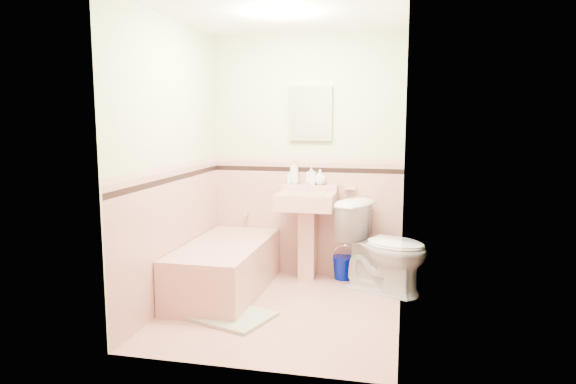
% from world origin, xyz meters
% --- Properties ---
extents(floor, '(2.20, 2.20, 0.00)m').
position_xyz_m(floor, '(0.00, 0.00, 0.00)').
color(floor, tan).
rests_on(floor, ground).
extents(ceiling, '(2.20, 2.20, 0.00)m').
position_xyz_m(ceiling, '(0.00, 0.00, 2.50)').
color(ceiling, white).
rests_on(ceiling, ground).
extents(wall_back, '(2.50, 0.00, 2.50)m').
position_xyz_m(wall_back, '(0.00, 1.10, 1.25)').
color(wall_back, '#F9EECB').
rests_on(wall_back, ground).
extents(wall_front, '(2.50, 0.00, 2.50)m').
position_xyz_m(wall_front, '(0.00, -1.10, 1.25)').
color(wall_front, '#F9EECB').
rests_on(wall_front, ground).
extents(wall_left, '(0.00, 2.50, 2.50)m').
position_xyz_m(wall_left, '(-1.00, 0.00, 1.25)').
color(wall_left, '#F9EECB').
rests_on(wall_left, ground).
extents(wall_right, '(0.00, 2.50, 2.50)m').
position_xyz_m(wall_right, '(1.00, 0.00, 1.25)').
color(wall_right, '#F9EECB').
rests_on(wall_right, ground).
extents(wainscot_back, '(2.00, 0.00, 2.00)m').
position_xyz_m(wainscot_back, '(0.00, 1.09, 0.60)').
color(wainscot_back, '#D39B8E').
rests_on(wainscot_back, ground).
extents(wainscot_front, '(2.00, 0.00, 2.00)m').
position_xyz_m(wainscot_front, '(0.00, -1.09, 0.60)').
color(wainscot_front, '#D39B8E').
rests_on(wainscot_front, ground).
extents(wainscot_left, '(0.00, 2.20, 2.20)m').
position_xyz_m(wainscot_left, '(-0.99, 0.00, 0.60)').
color(wainscot_left, '#D39B8E').
rests_on(wainscot_left, ground).
extents(wainscot_right, '(0.00, 2.20, 2.20)m').
position_xyz_m(wainscot_right, '(0.99, 0.00, 0.60)').
color(wainscot_right, '#D39B8E').
rests_on(wainscot_right, ground).
extents(accent_back, '(2.00, 0.00, 2.00)m').
position_xyz_m(accent_back, '(0.00, 1.08, 1.12)').
color(accent_back, black).
rests_on(accent_back, ground).
extents(accent_front, '(2.00, 0.00, 2.00)m').
position_xyz_m(accent_front, '(0.00, -1.08, 1.12)').
color(accent_front, black).
rests_on(accent_front, ground).
extents(accent_left, '(0.00, 2.20, 2.20)m').
position_xyz_m(accent_left, '(-0.98, 0.00, 1.12)').
color(accent_left, black).
rests_on(accent_left, ground).
extents(accent_right, '(0.00, 2.20, 2.20)m').
position_xyz_m(accent_right, '(0.98, 0.00, 1.12)').
color(accent_right, black).
rests_on(accent_right, ground).
extents(cap_back, '(2.00, 0.00, 2.00)m').
position_xyz_m(cap_back, '(0.00, 1.08, 1.22)').
color(cap_back, '#D19992').
rests_on(cap_back, ground).
extents(cap_front, '(2.00, 0.00, 2.00)m').
position_xyz_m(cap_front, '(0.00, -1.08, 1.22)').
color(cap_front, '#D19992').
rests_on(cap_front, ground).
extents(cap_left, '(0.00, 2.20, 2.20)m').
position_xyz_m(cap_left, '(-0.98, 0.00, 1.22)').
color(cap_left, '#D19992').
rests_on(cap_left, ground).
extents(cap_right, '(0.00, 2.20, 2.20)m').
position_xyz_m(cap_right, '(0.98, 0.00, 1.22)').
color(cap_right, '#D19992').
rests_on(cap_right, ground).
extents(bathtub, '(0.70, 1.50, 0.45)m').
position_xyz_m(bathtub, '(-0.63, 0.33, 0.23)').
color(bathtub, tan).
rests_on(bathtub, floor).
extents(tub_faucet, '(0.04, 0.12, 0.04)m').
position_xyz_m(tub_faucet, '(-0.63, 1.05, 0.63)').
color(tub_faucet, silver).
rests_on(tub_faucet, wall_back).
extents(sink, '(0.58, 0.48, 0.91)m').
position_xyz_m(sink, '(0.05, 0.86, 0.45)').
color(sink, tan).
rests_on(sink, floor).
extents(sink_faucet, '(0.02, 0.02, 0.10)m').
position_xyz_m(sink_faucet, '(0.05, 1.00, 0.95)').
color(sink_faucet, silver).
rests_on(sink_faucet, sink).
extents(medicine_cabinet, '(0.44, 0.04, 0.55)m').
position_xyz_m(medicine_cabinet, '(0.05, 1.07, 1.70)').
color(medicine_cabinet, white).
rests_on(medicine_cabinet, wall_back).
extents(soap_dish, '(0.11, 0.07, 0.04)m').
position_xyz_m(soap_dish, '(0.47, 1.06, 0.95)').
color(soap_dish, tan).
rests_on(soap_dish, wall_back).
extents(soap_bottle_left, '(0.13, 0.13, 0.25)m').
position_xyz_m(soap_bottle_left, '(-0.11, 1.04, 1.10)').
color(soap_bottle_left, '#B2B2B2').
rests_on(soap_bottle_left, sink).
extents(soap_bottle_mid, '(0.09, 0.09, 0.20)m').
position_xyz_m(soap_bottle_mid, '(0.07, 1.04, 1.07)').
color(soap_bottle_mid, '#B2B2B2').
rests_on(soap_bottle_mid, sink).
extents(soap_bottle_right, '(0.15, 0.15, 0.16)m').
position_xyz_m(soap_bottle_right, '(0.16, 1.04, 1.05)').
color(soap_bottle_right, '#B2B2B2').
rests_on(soap_bottle_right, sink).
extents(tube, '(0.04, 0.04, 0.12)m').
position_xyz_m(tube, '(-0.17, 1.04, 1.03)').
color(tube, white).
rests_on(tube, sink).
extents(toilet, '(0.96, 0.78, 0.86)m').
position_xyz_m(toilet, '(0.84, 0.70, 0.43)').
color(toilet, white).
rests_on(toilet, floor).
extents(bucket, '(0.27, 0.27, 0.24)m').
position_xyz_m(bucket, '(0.43, 1.00, 0.12)').
color(bucket, '#000B8F').
rests_on(bucket, floor).
extents(bath_mat, '(0.88, 0.72, 0.03)m').
position_xyz_m(bath_mat, '(-0.43, -0.25, 0.02)').
color(bath_mat, '#97A186').
rests_on(bath_mat, floor).
extents(shoe, '(0.17, 0.09, 0.07)m').
position_xyz_m(shoe, '(-0.50, -0.31, 0.06)').
color(shoe, '#BF1E59').
rests_on(shoe, bath_mat).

